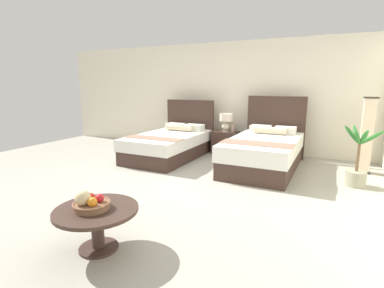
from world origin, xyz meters
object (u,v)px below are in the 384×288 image
at_px(bed_near_corner, 264,151).
at_px(table_lamp, 226,121).
at_px(vase, 232,128).
at_px(floor_lamp_corner, 367,136).
at_px(bed_near_window, 170,144).
at_px(fruit_bowl, 90,203).
at_px(nightstand, 225,142).
at_px(loose_apple, 86,195).
at_px(coffee_table, 97,218).
at_px(potted_palm, 357,168).

xyz_separation_m(bed_near_corner, table_lamp, (-1.09, 0.93, 0.44)).
relative_size(vase, floor_lamp_corner, 0.15).
relative_size(bed_near_window, fruit_bowl, 6.22).
bearing_deg(vase, nightstand, 167.07).
height_order(bed_near_window, floor_lamp_corner, floor_lamp_corner).
height_order(table_lamp, loose_apple, table_lamp).
xyz_separation_m(vase, fruit_bowl, (0.01, -4.48, -0.14)).
relative_size(nightstand, loose_apple, 7.78).
height_order(table_lamp, fruit_bowl, table_lamp).
distance_m(coffee_table, potted_palm, 3.97).
relative_size(nightstand, table_lamp, 1.40).
xyz_separation_m(nightstand, vase, (0.17, -0.04, 0.36)).
relative_size(table_lamp, fruit_bowl, 1.18).
xyz_separation_m(table_lamp, fruit_bowl, (0.18, -4.54, -0.29)).
height_order(nightstand, floor_lamp_corner, floor_lamp_corner).
distance_m(bed_near_corner, table_lamp, 1.50).
xyz_separation_m(bed_near_window, nightstand, (0.98, 0.91, -0.04)).
distance_m(loose_apple, floor_lamp_corner, 4.86).
relative_size(table_lamp, potted_palm, 0.42).
distance_m(fruit_bowl, floor_lamp_corner, 4.88).
bearing_deg(coffee_table, table_lamp, 92.76).
height_order(coffee_table, potted_palm, potted_palm).
height_order(vase, floor_lamp_corner, floor_lamp_corner).
bearing_deg(vase, table_lamp, 160.99).
bearing_deg(potted_palm, nightstand, 153.36).
height_order(bed_near_corner, floor_lamp_corner, floor_lamp_corner).
distance_m(bed_near_window, fruit_bowl, 3.80).
height_order(nightstand, potted_palm, potted_palm).
distance_m(bed_near_window, bed_near_corner, 2.07).
height_order(table_lamp, potted_palm, potted_palm).
bearing_deg(bed_near_window, floor_lamp_corner, 7.46).
xyz_separation_m(fruit_bowl, floor_lamp_corner, (2.62, 4.11, 0.20)).
bearing_deg(potted_palm, bed_near_window, 173.49).
distance_m(table_lamp, potted_palm, 2.99).
relative_size(table_lamp, loose_apple, 5.56).
xyz_separation_m(bed_near_window, fruit_bowl, (1.16, -3.61, 0.18)).
xyz_separation_m(table_lamp, loose_apple, (-0.05, -4.35, -0.32)).
bearing_deg(bed_near_window, nightstand, 42.67).
bearing_deg(bed_near_window, table_lamp, 43.29).
relative_size(bed_near_corner, vase, 11.07).
relative_size(fruit_bowl, potted_palm, 0.36).
height_order(floor_lamp_corner, potted_palm, floor_lamp_corner).
xyz_separation_m(table_lamp, floor_lamp_corner, (2.81, -0.43, -0.09)).
relative_size(fruit_bowl, floor_lamp_corner, 0.25).
bearing_deg(floor_lamp_corner, vase, 172.00).
distance_m(bed_near_window, nightstand, 1.34).
relative_size(vase, potted_palm, 0.21).
bearing_deg(bed_near_corner, nightstand, 140.18).
xyz_separation_m(nightstand, potted_palm, (2.63, -1.32, 0.03)).
height_order(loose_apple, potted_palm, potted_palm).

